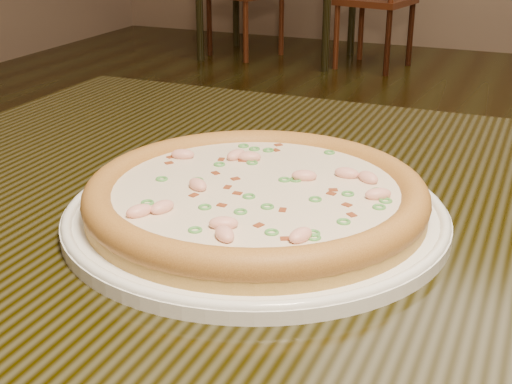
% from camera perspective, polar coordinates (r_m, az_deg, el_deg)
% --- Properties ---
extents(hero_table, '(1.20, 0.80, 0.75)m').
position_cam_1_polar(hero_table, '(0.73, 10.45, -9.47)').
color(hero_table, black).
rests_on(hero_table, ground).
extents(plate, '(0.36, 0.36, 0.02)m').
position_cam_1_polar(plate, '(0.66, 0.00, -1.70)').
color(plate, white).
rests_on(plate, hero_table).
extents(pizza, '(0.32, 0.32, 0.03)m').
position_cam_1_polar(pizza, '(0.66, 0.00, -0.24)').
color(pizza, tan).
rests_on(pizza, plate).
extents(chair_b, '(0.49, 0.49, 0.95)m').
position_cam_1_polar(chair_b, '(4.77, 10.20, 14.88)').
color(chair_b, '#4E1F0B').
rests_on(chair_b, ground).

